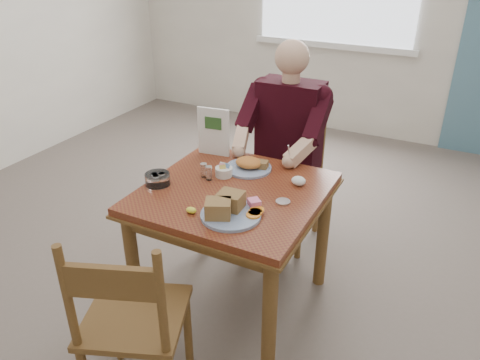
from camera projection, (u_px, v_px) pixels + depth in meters
The scene contains 14 objects.
floor at pixel (234, 300), 2.77m from camera, with size 6.00×6.00×0.00m, color #655B52.
lemon_wedge at pixel (191, 210), 2.21m from camera, with size 0.05×0.04×0.03m, color yellow.
napkin at pixel (299, 181), 2.46m from camera, with size 0.08×0.06×0.05m, color white.
metal_dish at pixel (283, 202), 2.31m from camera, with size 0.07×0.07×0.01m, color silver.
table at pixel (233, 208), 2.48m from camera, with size 0.92×0.92×0.75m.
chair_far at pixel (288, 175), 3.18m from camera, with size 0.42×0.42×0.95m.
chair_near at pixel (132, 322), 1.96m from camera, with size 0.54×0.54×0.95m.
diner at pixel (285, 133), 2.96m from camera, with size 0.53×0.56×1.39m.
near_plate at pixel (229, 209), 2.19m from camera, with size 0.36×0.36×0.10m.
far_plate at pixel (250, 165), 2.63m from camera, with size 0.29×0.29×0.07m.
caddy at pixel (224, 172), 2.56m from camera, with size 0.10×0.10×0.07m.
shakers at pixel (206, 172), 2.52m from camera, with size 0.09×0.06×0.08m.
creamer at pixel (158, 179), 2.47m from camera, with size 0.16×0.16×0.06m.
menu at pixel (213, 132), 2.76m from camera, with size 0.20×0.04×0.29m.
Camera 1 is at (1.00, -1.88, 1.91)m, focal length 35.00 mm.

